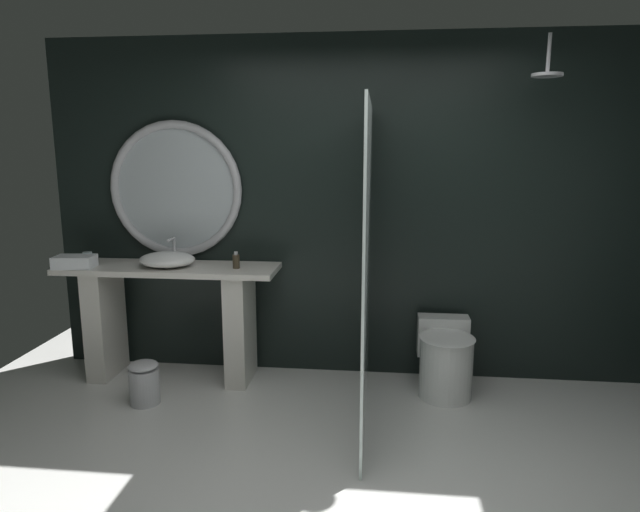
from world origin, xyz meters
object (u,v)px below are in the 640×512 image
at_px(tumbler_cup, 88,258).
at_px(rain_shower_head, 547,72).
at_px(folded_hand_towel, 75,262).
at_px(soap_dispenser, 236,261).
at_px(vessel_sink, 167,259).
at_px(toilet, 445,359).
at_px(waste_bin, 144,382).
at_px(round_wall_mirror, 176,189).

bearing_deg(tumbler_cup, rain_shower_head, -0.71).
distance_m(tumbler_cup, folded_hand_towel, 0.12).
bearing_deg(soap_dispenser, tumbler_cup, 179.83).
relative_size(vessel_sink, tumbler_cup, 4.20).
bearing_deg(toilet, soap_dispenser, 178.24).
xyz_separation_m(rain_shower_head, waste_bin, (-2.69, -0.41, -2.10)).
distance_m(tumbler_cup, round_wall_mirror, 0.85).
bearing_deg(waste_bin, rain_shower_head, 8.60).
relative_size(soap_dispenser, rain_shower_head, 0.47).
height_order(soap_dispenser, round_wall_mirror, round_wall_mirror).
bearing_deg(rain_shower_head, tumbler_cup, 179.29).
height_order(toilet, waste_bin, toilet).
distance_m(tumbler_cup, toilet, 2.80).
distance_m(vessel_sink, tumbler_cup, 0.63).
bearing_deg(tumbler_cup, soap_dispenser, -0.17).
bearing_deg(folded_hand_towel, round_wall_mirror, 28.51).
bearing_deg(toilet, rain_shower_head, 1.05).
bearing_deg(round_wall_mirror, vessel_sink, -89.01).
relative_size(tumbler_cup, toilet, 0.18).
height_order(vessel_sink, round_wall_mirror, round_wall_mirror).
distance_m(toilet, folded_hand_towel, 2.84).
bearing_deg(tumbler_cup, vessel_sink, -0.87).
bearing_deg(rain_shower_head, waste_bin, -171.40).
bearing_deg(vessel_sink, rain_shower_head, -0.67).
distance_m(round_wall_mirror, toilet, 2.42).
xyz_separation_m(vessel_sink, rain_shower_head, (2.65, -0.03, 1.31)).
relative_size(toilet, folded_hand_towel, 1.97).
xyz_separation_m(round_wall_mirror, folded_hand_towel, (-0.67, -0.36, -0.52)).
bearing_deg(waste_bin, round_wall_mirror, 87.11).
height_order(rain_shower_head, toilet, rain_shower_head).
distance_m(rain_shower_head, toilet, 2.08).
distance_m(waste_bin, folded_hand_towel, 1.06).
xyz_separation_m(tumbler_cup, rain_shower_head, (3.28, -0.04, 1.32)).
distance_m(round_wall_mirror, rain_shower_head, 2.79).
bearing_deg(waste_bin, folded_hand_towel, 152.45).
bearing_deg(vessel_sink, waste_bin, -95.16).
bearing_deg(rain_shower_head, vessel_sink, 179.33).
relative_size(vessel_sink, waste_bin, 1.35).
bearing_deg(toilet, vessel_sink, 178.86).
distance_m(vessel_sink, folded_hand_towel, 0.68).
bearing_deg(rain_shower_head, soap_dispenser, 178.99).
relative_size(round_wall_mirror, rain_shower_head, 3.91).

